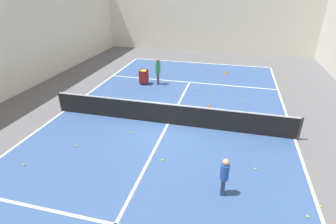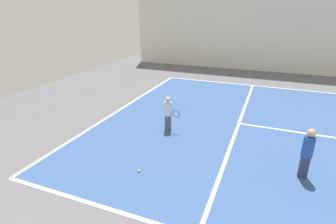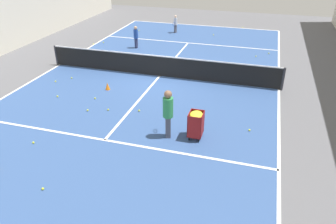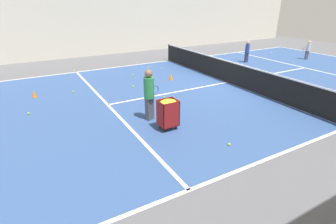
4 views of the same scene
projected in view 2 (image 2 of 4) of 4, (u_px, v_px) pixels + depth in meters
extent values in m
cube|color=white|center=(125.00, 107.00, 11.14)|extent=(10.93, 0.10, 0.00)
cube|color=white|center=(239.00, 124.00, 9.50)|extent=(10.93, 0.10, 0.00)
cube|color=#4C4C56|center=(168.00, 123.00, 8.92)|extent=(0.16, 0.22, 0.54)
cylinder|color=silver|center=(168.00, 109.00, 8.74)|extent=(0.30, 0.30, 0.48)
sphere|color=beige|center=(168.00, 99.00, 8.62)|extent=(0.18, 0.18, 0.18)
torus|color=#2D478C|center=(176.00, 114.00, 8.65)|extent=(0.10, 0.28, 0.28)
cube|color=#2D3351|center=(304.00, 167.00, 6.39)|extent=(0.13, 0.21, 0.58)
cylinder|color=#234799|center=(308.00, 147.00, 6.19)|extent=(0.27, 0.27, 0.52)
sphere|color=tan|center=(311.00, 133.00, 6.06)|extent=(0.19, 0.19, 0.19)
sphere|color=yellow|center=(324.00, 106.00, 11.09)|extent=(0.07, 0.07, 0.07)
sphere|color=yellow|center=(139.00, 171.00, 6.67)|extent=(0.07, 0.07, 0.07)
sphere|color=yellow|center=(190.00, 104.00, 11.32)|extent=(0.07, 0.07, 0.07)
sphere|color=yellow|center=(268.00, 89.00, 13.45)|extent=(0.07, 0.07, 0.07)
sphere|color=yellow|center=(151.00, 88.00, 13.72)|extent=(0.07, 0.07, 0.07)
sphere|color=yellow|center=(284.00, 95.00, 12.61)|extent=(0.07, 0.07, 0.07)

